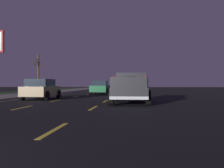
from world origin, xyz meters
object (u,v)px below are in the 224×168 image
object	(u,v)px
sedan_tan	(41,89)
sedan_black	(111,86)
bare_tree_far	(38,72)
pickup_truck	(131,87)
sedan_green	(100,87)

from	to	relation	value
sedan_tan	sedan_black	xyz separation A→B (m)	(20.69, -3.47, 0.00)
sedan_tan	bare_tree_far	bearing A→B (deg)	20.93
pickup_truck	sedan_tan	xyz separation A→B (m)	(3.47, 6.87, -0.20)
sedan_black	bare_tree_far	distance (m)	11.08
pickup_truck	sedan_black	bearing A→B (deg)	8.03
bare_tree_far	sedan_green	bearing A→B (deg)	-128.79
sedan_black	bare_tree_far	bearing A→B (deg)	98.59
sedan_black	sedan_green	distance (m)	10.01
bare_tree_far	pickup_truck	bearing A→B (deg)	-147.84
sedan_tan	sedan_green	size ratio (longest dim) A/B	1.00
sedan_black	sedan_green	bearing A→B (deg)	178.09
sedan_black	pickup_truck	bearing A→B (deg)	-171.97
sedan_tan	bare_tree_far	world-z (taller)	bare_tree_far
sedan_black	bare_tree_far	size ratio (longest dim) A/B	0.81
sedan_green	pickup_truck	bearing A→B (deg)	-165.20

